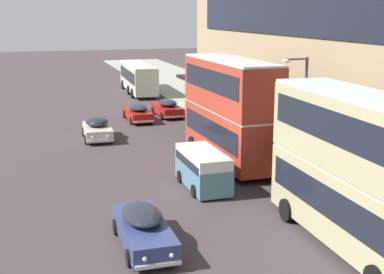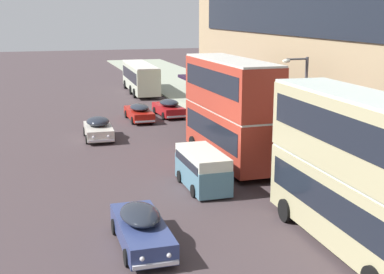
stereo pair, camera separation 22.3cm
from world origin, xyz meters
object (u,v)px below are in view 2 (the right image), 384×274
Objects in this scene: vw_van at (202,167)px; street_lamp at (302,108)px; fire_hydrant at (348,192)px; sedan_trailing_mid at (141,228)px; transit_bus_kerbside_front at (140,76)px; transit_bus_kerbside_rear at (230,108)px; sedan_lead_near at (98,128)px; sedan_oncoming_rear at (139,112)px; sedan_lead_mid at (169,108)px; transit_bus_kerbside_far at (358,169)px.

vw_van is 0.71× the size of street_lamp.
vw_van is 7.31m from fire_hydrant.
transit_bus_kerbside_front is at bearing 78.66° from sedan_trailing_mid.
transit_bus_kerbside_rear is 9.13m from fire_hydrant.
sedan_lead_near is 13.00m from vw_van.
sedan_trailing_mid is (-4.73, -24.23, 0.04)m from sedan_oncoming_rear.
sedan_oncoming_rear is 24.69m from sedan_trailing_mid.
sedan_lead_near is (0.64, 18.55, 0.02)m from sedan_trailing_mid.
transit_bus_kerbside_front is 22.35m from sedan_lead_near.
vw_van is (4.42, 6.12, 0.35)m from sedan_trailing_mid.
sedan_oncoming_rear is at bearing 101.04° from transit_bus_kerbside_rear.
sedan_oncoming_rear is at bearing 104.38° from fire_hydrant.
sedan_lead_near is at bearing -125.73° from sedan_oncoming_rear.
sedan_lead_mid is 1.09× the size of sedan_lead_near.
transit_bus_kerbside_rear is 2.06× the size of vw_van.
transit_bus_kerbside_rear is (-0.48, -29.50, 1.50)m from transit_bus_kerbside_front.
transit_bus_kerbside_front is 33.75m from street_lamp.
transit_bus_kerbside_far reaches higher than sedan_trailing_mid.
sedan_oncoming_rear is at bearing 89.05° from vw_van.
sedan_lead_near is at bearing 120.58° from fire_hydrant.
fire_hydrant is (5.70, -22.24, -0.22)m from sedan_oncoming_rear.
transit_bus_kerbside_rear reaches higher than fire_hydrant.
transit_bus_kerbside_far is 2.21× the size of vw_van.
sedan_lead_mid is at bearing 97.09° from street_lamp.
transit_bus_kerbside_rear reaches higher than sedan_lead_near.
transit_bus_kerbside_rear is 2.16× the size of sedan_lead_near.
transit_bus_kerbside_far is 1.56× the size of street_lamp.
street_lamp is at bearing -53.35° from sedan_lead_near.
vw_van is at bearing 109.90° from transit_bus_kerbside_far.
transit_bus_kerbside_rear reaches higher than transit_bus_kerbside_far.
sedan_oncoming_rear is at bearing 54.27° from sedan_lead_near.
street_lamp is 5.32m from fire_hydrant.
sedan_trailing_mid is at bearing -101.03° from sedan_oncoming_rear.
street_lamp is (9.32, -12.53, 3.17)m from sedan_lead_near.
sedan_lead_mid reaches higher than sedan_trailing_mid.
transit_bus_kerbside_rear is at bearing 53.63° from sedan_trailing_mid.
transit_bus_kerbside_front is 2.32× the size of sedan_oncoming_rear.
transit_bus_kerbside_far is (0.16, -12.90, -0.10)m from transit_bus_kerbside_rear.
sedan_trailing_mid is at bearing -106.59° from sedan_lead_mid.
vw_van is (-3.53, -33.53, -0.76)m from transit_bus_kerbside_front.
street_lamp is (2.41, -19.34, 3.19)m from sedan_lead_mid.
sedan_trailing_mid is at bearing 160.15° from transit_bus_kerbside_far.
street_lamp is at bearing -73.95° from sedan_oncoming_rear.
sedan_oncoming_rear is 3.05m from sedan_lead_mid.
transit_bus_kerbside_front reaches higher than sedan_lead_mid.
transit_bus_kerbside_far is 22.57m from sedan_lead_near.
sedan_trailing_mid is (-7.64, 2.76, -2.50)m from transit_bus_kerbside_far.
sedan_lead_near is 19.24m from fire_hydrant.
sedan_trailing_mid reaches higher than fire_hydrant.
transit_bus_kerbside_front is 37.76m from fire_hydrant.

